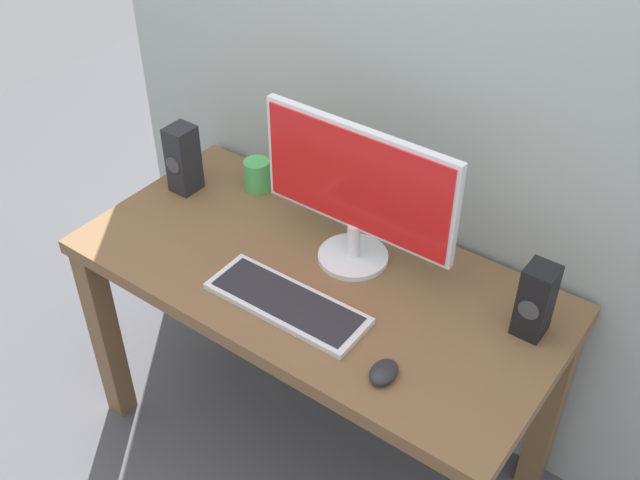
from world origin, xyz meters
name	(u,v)px	position (x,y,z in m)	size (l,w,h in m)	color
ground_plane	(316,441)	(0.00, 0.00, 0.00)	(6.00, 6.00, 0.00)	#4C4C51
desk	(316,304)	(0.00, 0.00, 0.63)	(1.36, 0.66, 0.75)	brown
monitor	(357,190)	(0.05, 0.12, 0.98)	(0.58, 0.20, 0.42)	silver
keyboard_primary	(287,303)	(0.02, -0.15, 0.76)	(0.45, 0.16, 0.02)	silver
mouse	(384,372)	(0.35, -0.21, 0.77)	(0.06, 0.09, 0.03)	#232328
speaker_right	(536,301)	(0.56, 0.14, 0.85)	(0.08, 0.08, 0.20)	black
speaker_left	(183,159)	(-0.57, 0.08, 0.86)	(0.08, 0.09, 0.22)	#232328
coffee_mug	(257,175)	(-0.39, 0.22, 0.80)	(0.08, 0.08, 0.10)	#4CB259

